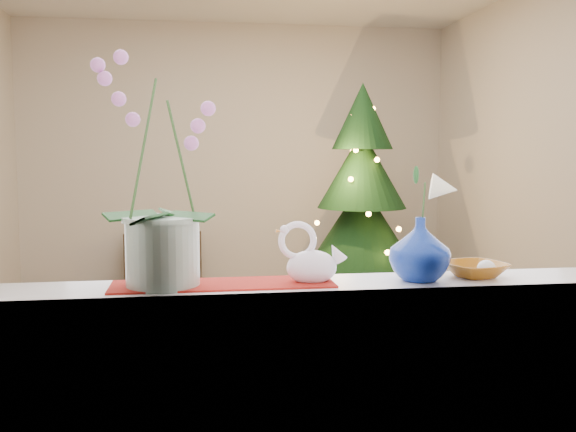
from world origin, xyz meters
The scene contains 15 objects.
ground centered at (0.00, 0.00, 0.00)m, with size 5.00×5.00×0.00m, color #392617.
wall_back centered at (0.00, 2.50, 1.35)m, with size 4.50×0.10×2.70m, color beige.
wall_front centered at (0.00, -2.50, 1.35)m, with size 4.50×0.10×2.70m, color beige.
wall_right centered at (2.25, 0.00, 1.35)m, with size 0.10×5.00×2.70m, color beige.
windowsill centered at (0.00, -2.37, 0.90)m, with size 2.20×0.26×0.04m, color white.
window_frame centered at (0.00, -2.47, 1.70)m, with size 2.22×0.06×1.60m, color white, non-canonical shape.
runner centered at (-0.38, -2.37, 0.92)m, with size 0.70×0.20×0.01m, color maroon.
orchid_pot centered at (-0.57, -2.37, 1.28)m, with size 0.25×0.25×0.72m, color silver, non-canonical shape.
swan centered at (-0.10, -2.38, 1.01)m, with size 0.22×0.10×0.19m, color white, non-canonical shape.
blue_vase centered at (0.26, -2.39, 1.04)m, with size 0.23×0.23×0.24m, color navy.
lily centered at (0.26, -2.39, 1.25)m, with size 0.13×0.08×0.18m, color white, non-canonical shape.
paperweight centered at (0.49, -2.39, 0.95)m, with size 0.06×0.06×0.06m, color white.
amber_dish centered at (0.46, -2.36, 0.94)m, with size 0.17×0.17×0.04m, color #905311.
xmas_tree centered at (1.08, 1.40, 0.99)m, with size 1.08×1.08×1.98m, color black, non-canonical shape.
side_table centered at (-0.79, 2.25, 0.27)m, with size 0.71×0.35×0.53m, color black.
Camera 1 is at (-0.47, -4.37, 1.33)m, focal length 40.00 mm.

